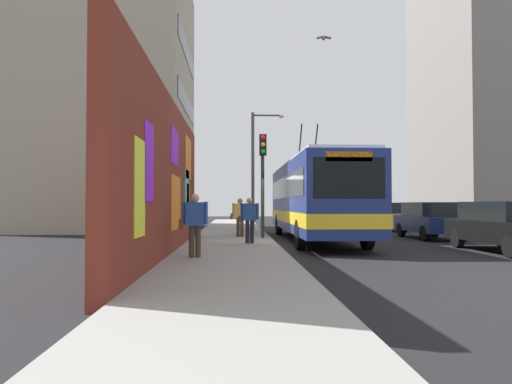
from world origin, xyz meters
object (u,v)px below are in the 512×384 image
at_px(parked_car_navy, 430,220).
at_px(parked_car_champagne, 383,216).
at_px(pedestrian_midblock, 240,214).
at_px(street_lamp, 257,161).
at_px(traffic_light, 263,168).
at_px(pedestrian_near_wall, 195,220).
at_px(parked_car_black, 506,225).
at_px(city_bus, 314,197).
at_px(pedestrian_at_curb, 249,217).

height_order(parked_car_navy, parked_car_champagne, same).
bearing_deg(pedestrian_midblock, street_lamp, -8.45).
bearing_deg(traffic_light, parked_car_champagne, -43.14).
distance_m(pedestrian_near_wall, traffic_light, 7.21).
distance_m(parked_car_black, parked_car_champagne, 12.21).
bearing_deg(parked_car_black, parked_car_navy, 0.00).
height_order(traffic_light, street_lamp, street_lamp).
height_order(city_bus, parked_car_black, city_bus).
xyz_separation_m(parked_car_champagne, traffic_light, (-7.84, 7.35, 2.12)).
xyz_separation_m(city_bus, parked_car_champagne, (7.37, -5.20, -0.97)).
bearing_deg(city_bus, traffic_light, 102.33).
height_order(city_bus, street_lamp, street_lamp).
distance_m(city_bus, pedestrian_at_curb, 4.03).
xyz_separation_m(parked_car_champagne, pedestrian_near_wall, (-14.47, 9.49, 0.26)).
bearing_deg(traffic_light, city_bus, -77.67).
height_order(parked_car_champagne, pedestrian_midblock, pedestrian_midblock).
relative_size(city_bus, parked_car_champagne, 2.77).
height_order(pedestrian_at_curb, street_lamp, street_lamp).
bearing_deg(city_bus, pedestrian_at_curb, 135.87).
bearing_deg(traffic_light, pedestrian_midblock, 46.54).
xyz_separation_m(city_bus, pedestrian_near_wall, (-7.09, 4.29, -0.71)).
bearing_deg(pedestrian_at_curb, city_bus, -44.13).
distance_m(parked_car_navy, street_lamp, 10.12).
distance_m(city_bus, parked_car_navy, 5.36).
relative_size(parked_car_black, pedestrian_at_curb, 3.01).
relative_size(parked_car_black, parked_car_navy, 1.16).
bearing_deg(parked_car_navy, parked_car_champagne, 0.00).
relative_size(city_bus, parked_car_black, 2.48).
distance_m(pedestrian_midblock, street_lamp, 7.49).
height_order(city_bus, pedestrian_at_curb, city_bus).
distance_m(parked_car_champagne, traffic_light, 10.95).
bearing_deg(parked_car_champagne, city_bus, 144.81).
bearing_deg(parked_car_black, parked_car_champagne, 0.00).
distance_m(city_bus, traffic_light, 2.48).
distance_m(parked_car_black, parked_car_navy, 5.72).
relative_size(parked_car_champagne, traffic_light, 1.03).
distance_m(city_bus, pedestrian_midblock, 3.17).
xyz_separation_m(parked_car_navy, parked_car_champagne, (6.49, 0.00, 0.00)).
distance_m(pedestrian_midblock, pedestrian_near_wall, 7.59).
bearing_deg(parked_car_black, street_lamp, 30.94).
bearing_deg(parked_car_champagne, traffic_light, 136.86).
bearing_deg(pedestrian_at_curb, parked_car_navy, -64.91).
height_order(parked_car_black, traffic_light, traffic_light).
bearing_deg(city_bus, parked_car_navy, -80.36).
xyz_separation_m(parked_car_black, pedestrian_midblock, (5.23, 8.26, 0.24)).
height_order(parked_car_navy, pedestrian_at_curb, pedestrian_at_curb).
bearing_deg(parked_car_navy, street_lamp, 48.71).
relative_size(parked_car_navy, pedestrian_near_wall, 2.53).
bearing_deg(street_lamp, parked_car_navy, -131.29).
xyz_separation_m(pedestrian_midblock, pedestrian_at_curb, (-3.23, -0.30, -0.01)).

